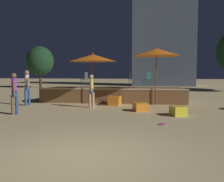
{
  "coord_description": "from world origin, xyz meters",
  "views": [
    {
      "loc": [
        1.32,
        -5.05,
        1.79
      ],
      "look_at": [
        0.0,
        4.97,
        1.01
      ],
      "focal_mm": 40.0,
      "sensor_mm": 36.0,
      "label": 1
    }
  ],
  "objects_px": {
    "patio_umbrella_0": "(93,58)",
    "background_tree_0": "(40,61)",
    "cube_seat_2": "(115,101)",
    "cube_seat_3": "(140,107)",
    "patio_umbrella_1": "(156,52)",
    "frisbee_disc": "(163,124)",
    "cube_seat_0": "(178,111)",
    "person_1": "(14,92)",
    "person_2": "(91,90)",
    "bistro_chair_2": "(148,78)",
    "bistro_chair_0": "(131,78)",
    "bistro_chair_1": "(85,78)",
    "person_0": "(27,86)"
  },
  "relations": [
    {
      "from": "person_0",
      "to": "person_1",
      "type": "relative_size",
      "value": 1.08
    },
    {
      "from": "person_0",
      "to": "bistro_chair_0",
      "type": "relative_size",
      "value": 2.08
    },
    {
      "from": "patio_umbrella_0",
      "to": "person_1",
      "type": "relative_size",
      "value": 1.62
    },
    {
      "from": "cube_seat_3",
      "to": "bistro_chair_2",
      "type": "distance_m",
      "value": 4.17
    },
    {
      "from": "patio_umbrella_0",
      "to": "bistro_chair_0",
      "type": "relative_size",
      "value": 3.14
    },
    {
      "from": "patio_umbrella_1",
      "to": "cube_seat_2",
      "type": "distance_m",
      "value": 3.42
    },
    {
      "from": "frisbee_disc",
      "to": "bistro_chair_2",
      "type": "bearing_deg",
      "value": 93.65
    },
    {
      "from": "person_1",
      "to": "background_tree_0",
      "type": "distance_m",
      "value": 18.32
    },
    {
      "from": "cube_seat_2",
      "to": "background_tree_0",
      "type": "xyz_separation_m",
      "value": [
        -10.1,
        13.63,
        2.75
      ]
    },
    {
      "from": "patio_umbrella_1",
      "to": "patio_umbrella_0",
      "type": "bearing_deg",
      "value": -176.96
    },
    {
      "from": "patio_umbrella_0",
      "to": "cube_seat_0",
      "type": "distance_m",
      "value": 5.72
    },
    {
      "from": "cube_seat_3",
      "to": "person_2",
      "type": "height_order",
      "value": "person_2"
    },
    {
      "from": "patio_umbrella_1",
      "to": "cube_seat_3",
      "type": "relative_size",
      "value": 4.17
    },
    {
      "from": "bistro_chair_0",
      "to": "bistro_chair_1",
      "type": "relative_size",
      "value": 1.0
    },
    {
      "from": "person_1",
      "to": "person_2",
      "type": "relative_size",
      "value": 1.05
    },
    {
      "from": "patio_umbrella_1",
      "to": "cube_seat_0",
      "type": "relative_size",
      "value": 4.36
    },
    {
      "from": "cube_seat_2",
      "to": "person_2",
      "type": "xyz_separation_m",
      "value": [
        -1.04,
        -1.09,
        0.64
      ]
    },
    {
      "from": "cube_seat_2",
      "to": "cube_seat_3",
      "type": "relative_size",
      "value": 0.92
    },
    {
      "from": "bistro_chair_2",
      "to": "person_0",
      "type": "bearing_deg",
      "value": -12.09
    },
    {
      "from": "person_0",
      "to": "person_2",
      "type": "bearing_deg",
      "value": 131.85
    },
    {
      "from": "person_2",
      "to": "bistro_chair_0",
      "type": "height_order",
      "value": "bistro_chair_0"
    },
    {
      "from": "person_1",
      "to": "bistro_chair_0",
      "type": "relative_size",
      "value": 1.94
    },
    {
      "from": "person_2",
      "to": "cube_seat_0",
      "type": "bearing_deg",
      "value": 150.75
    },
    {
      "from": "patio_umbrella_0",
      "to": "background_tree_0",
      "type": "bearing_deg",
      "value": 123.52
    },
    {
      "from": "bistro_chair_0",
      "to": "background_tree_0",
      "type": "distance_m",
      "value": 15.42
    },
    {
      "from": "patio_umbrella_1",
      "to": "cube_seat_0",
      "type": "distance_m",
      "value": 4.27
    },
    {
      "from": "patio_umbrella_1",
      "to": "background_tree_0",
      "type": "distance_m",
      "value": 18.05
    },
    {
      "from": "bistro_chair_2",
      "to": "background_tree_0",
      "type": "distance_m",
      "value": 16.59
    },
    {
      "from": "patio_umbrella_1",
      "to": "bistro_chair_1",
      "type": "bearing_deg",
      "value": 157.51
    },
    {
      "from": "bistro_chair_2",
      "to": "frisbee_disc",
      "type": "bearing_deg",
      "value": 57.37
    },
    {
      "from": "person_1",
      "to": "person_2",
      "type": "bearing_deg",
      "value": -163.89
    },
    {
      "from": "patio_umbrella_1",
      "to": "frisbee_disc",
      "type": "distance_m",
      "value": 5.86
    },
    {
      "from": "person_2",
      "to": "bistro_chair_2",
      "type": "height_order",
      "value": "bistro_chair_2"
    },
    {
      "from": "cube_seat_0",
      "to": "person_1",
      "type": "distance_m",
      "value": 6.85
    },
    {
      "from": "bistro_chair_2",
      "to": "background_tree_0",
      "type": "height_order",
      "value": "background_tree_0"
    },
    {
      "from": "cube_seat_2",
      "to": "background_tree_0",
      "type": "bearing_deg",
      "value": 126.55
    },
    {
      "from": "cube_seat_0",
      "to": "cube_seat_3",
      "type": "bearing_deg",
      "value": 146.5
    },
    {
      "from": "patio_umbrella_0",
      "to": "cube_seat_3",
      "type": "xyz_separation_m",
      "value": [
        2.64,
        -2.06,
        -2.36
      ]
    },
    {
      "from": "person_1",
      "to": "bistro_chair_2",
      "type": "xyz_separation_m",
      "value": [
        5.6,
        5.61,
        0.47
      ]
    },
    {
      "from": "patio_umbrella_0",
      "to": "cube_seat_3",
      "type": "height_order",
      "value": "patio_umbrella_0"
    },
    {
      "from": "person_1",
      "to": "bistro_chair_2",
      "type": "bearing_deg",
      "value": -159.25
    },
    {
      "from": "background_tree_0",
      "to": "person_1",
      "type": "bearing_deg",
      "value": -69.81
    },
    {
      "from": "bistro_chair_2",
      "to": "cube_seat_2",
      "type": "bearing_deg",
      "value": 14.11
    },
    {
      "from": "person_0",
      "to": "cube_seat_3",
      "type": "bearing_deg",
      "value": 127.44
    },
    {
      "from": "cube_seat_0",
      "to": "person_0",
      "type": "relative_size",
      "value": 0.38
    },
    {
      "from": "cube_seat_0",
      "to": "person_1",
      "type": "xyz_separation_m",
      "value": [
        -6.78,
        -0.61,
        0.76
      ]
    },
    {
      "from": "person_1",
      "to": "bistro_chair_0",
      "type": "distance_m",
      "value": 7.67
    },
    {
      "from": "cube_seat_2",
      "to": "person_1",
      "type": "xyz_separation_m",
      "value": [
        -3.82,
        -3.46,
        0.7
      ]
    },
    {
      "from": "bistro_chair_0",
      "to": "background_tree_0",
      "type": "relative_size",
      "value": 0.19
    },
    {
      "from": "cube_seat_3",
      "to": "background_tree_0",
      "type": "height_order",
      "value": "background_tree_0"
    }
  ]
}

